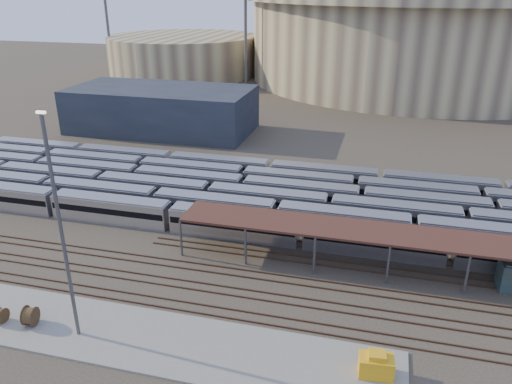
{
  "coord_description": "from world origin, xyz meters",
  "views": [
    {
      "loc": [
        15.52,
        -50.7,
        32.77
      ],
      "look_at": [
        -0.89,
        12.0,
        5.28
      ],
      "focal_mm": 35.0,
      "sensor_mm": 36.0,
      "label": 1
    }
  ],
  "objects": [
    {
      "name": "subway_trains",
      "position": [
        -2.66,
        18.5,
        1.8
      ],
      "size": [
        128.12,
        23.9,
        3.6
      ],
      "color": "silver",
      "rests_on": "ground"
    },
    {
      "name": "apron",
      "position": [
        -5.0,
        -15.0,
        0.1
      ],
      "size": [
        50.0,
        9.0,
        0.2
      ],
      "primitive_type": "cube",
      "color": "gray",
      "rests_on": "ground"
    },
    {
      "name": "secondary_arena",
      "position": [
        -60.0,
        130.0,
        7.0
      ],
      "size": [
        56.0,
        56.0,
        14.0
      ],
      "primitive_type": "cylinder",
      "color": "tan",
      "rests_on": "ground"
    },
    {
      "name": "floodlight_1",
      "position": [
        -85.0,
        120.0,
        20.65
      ],
      "size": [
        4.0,
        1.0,
        38.4
      ],
      "color": "#515256",
      "rests_on": "ground"
    },
    {
      "name": "inspection_shed",
      "position": [
        22.0,
        4.0,
        4.98
      ],
      "size": [
        60.3,
        6.0,
        5.3
      ],
      "color": "#515256",
      "rests_on": "ground"
    },
    {
      "name": "service_building",
      "position": [
        -35.0,
        55.0,
        5.0
      ],
      "size": [
        42.0,
        20.0,
        10.0
      ],
      "primitive_type": "cube",
      "color": "#1E232D",
      "rests_on": "ground"
    },
    {
      "name": "floodlight_3",
      "position": [
        -10.0,
        160.0,
        20.65
      ],
      "size": [
        4.0,
        1.0,
        38.4
      ],
      "color": "#515256",
      "rests_on": "ground"
    },
    {
      "name": "ground",
      "position": [
        0.0,
        0.0,
        0.0
      ],
      "size": [
        420.0,
        420.0,
        0.0
      ],
      "primitive_type": "plane",
      "color": "#383026",
      "rests_on": "ground"
    },
    {
      "name": "cable_reel_east",
      "position": [
        -17.46,
        -15.97,
        1.22
      ],
      "size": [
        1.45,
        2.19,
        2.03
      ],
      "primitive_type": "cylinder",
      "rotation": [
        0.0,
        1.57,
        0.17
      ],
      "color": "brown",
      "rests_on": "apron"
    },
    {
      "name": "cable_reel_west",
      "position": [
        -20.74,
        -16.42,
        1.0
      ],
      "size": [
        0.96,
        1.64,
        1.61
      ],
      "primitive_type": "cylinder",
      "rotation": [
        0.0,
        1.57,
        -0.04
      ],
      "color": "brown",
      "rests_on": "apron"
    },
    {
      "name": "stadium",
      "position": [
        25.0,
        140.0,
        16.47
      ],
      "size": [
        124.0,
        124.0,
        32.5
      ],
      "color": "tan",
      "rests_on": "ground"
    },
    {
      "name": "empty_tracks",
      "position": [
        0.0,
        -5.0,
        0.09
      ],
      "size": [
        170.0,
        9.62,
        0.18
      ],
      "color": "#4C3323",
      "rests_on": "ground"
    },
    {
      "name": "yellow_equipment",
      "position": [
        17.06,
        -14.28,
        1.15
      ],
      "size": [
        3.23,
        2.21,
        1.91
      ],
      "primitive_type": "cube",
      "rotation": [
        0.0,
        0.0,
        0.1
      ],
      "color": "gold",
      "rests_on": "apron"
    },
    {
      "name": "floodlight_0",
      "position": [
        -30.0,
        110.0,
        20.65
      ],
      "size": [
        4.0,
        1.0,
        38.4
      ],
      "color": "#515256",
      "rests_on": "ground"
    },
    {
      "name": "yard_light_pole",
      "position": [
        -11.93,
        -16.07,
        11.62
      ],
      "size": [
        0.8,
        0.36,
        22.67
      ],
      "color": "#515256",
      "rests_on": "apron"
    }
  ]
}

